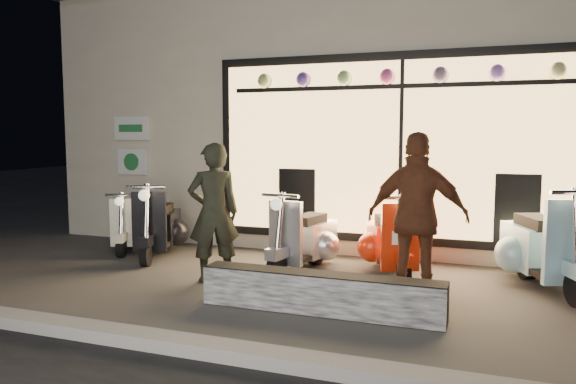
% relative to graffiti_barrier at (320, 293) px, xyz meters
% --- Properties ---
extents(ground, '(40.00, 40.00, 0.00)m').
position_rel_graffiti_barrier_xyz_m(ground, '(-0.45, 0.65, -0.20)').
color(ground, '#383533').
rests_on(ground, ground).
extents(kerb, '(40.00, 0.25, 0.12)m').
position_rel_graffiti_barrier_xyz_m(kerb, '(-0.45, -1.35, -0.14)').
color(kerb, slate).
rests_on(kerb, ground).
extents(shop_building, '(10.20, 6.23, 4.20)m').
position_rel_graffiti_barrier_xyz_m(shop_building, '(-0.44, 5.63, 1.90)').
color(shop_building, beige).
rests_on(shop_building, ground).
extents(graffiti_barrier, '(2.43, 0.28, 0.40)m').
position_rel_graffiti_barrier_xyz_m(graffiti_barrier, '(0.00, 0.00, 0.00)').
color(graffiti_barrier, black).
rests_on(graffiti_barrier, ground).
extents(scooter_silver, '(0.62, 1.41, 1.00)m').
position_rel_graffiti_barrier_xyz_m(scooter_silver, '(-0.72, 1.71, 0.20)').
color(scooter_silver, black).
rests_on(scooter_silver, ground).
extents(scooter_red, '(0.81, 1.39, 1.01)m').
position_rel_graffiti_barrier_xyz_m(scooter_red, '(0.35, 1.87, 0.21)').
color(scooter_red, black).
rests_on(scooter_red, ground).
extents(scooter_black, '(0.78, 1.44, 1.03)m').
position_rel_graffiti_barrier_xyz_m(scooter_black, '(-3.00, 1.76, 0.21)').
color(scooter_black, black).
rests_on(scooter_black, ground).
extents(scooter_cream, '(0.67, 1.21, 0.87)m').
position_rel_graffiti_barrier_xyz_m(scooter_cream, '(-3.62, 1.98, 0.15)').
color(scooter_cream, black).
rests_on(scooter_cream, ground).
extents(scooter_blue, '(0.91, 1.57, 1.14)m').
position_rel_graffiti_barrier_xyz_m(scooter_blue, '(2.09, 1.85, 0.26)').
color(scooter_blue, black).
rests_on(scooter_blue, ground).
extents(man, '(0.72, 0.67, 1.66)m').
position_rel_graffiti_barrier_xyz_m(man, '(-1.54, 0.70, 0.63)').
color(man, black).
rests_on(man, ground).
extents(woman, '(1.06, 0.48, 1.78)m').
position_rel_graffiti_barrier_xyz_m(woman, '(0.83, 0.77, 0.69)').
color(woman, brown).
rests_on(woman, ground).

